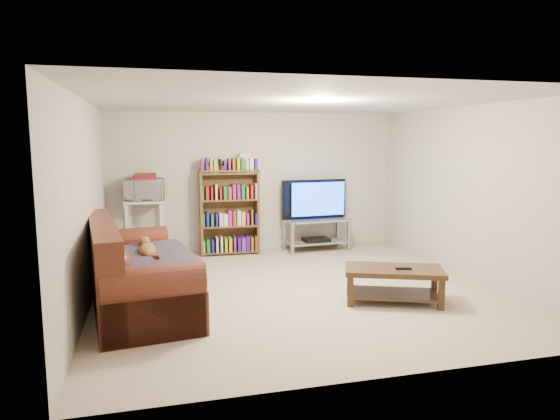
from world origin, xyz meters
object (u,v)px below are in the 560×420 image
object	(u,v)px
coffee_table	(394,278)
bookshelf	(229,211)
tv_stand	(316,229)
sofa	(132,278)

from	to	relation	value
coffee_table	bookshelf	world-z (taller)	bookshelf
tv_stand	coffee_table	bearing A→B (deg)	-94.11
coffee_table	sofa	bearing A→B (deg)	-169.19
sofa	bookshelf	world-z (taller)	bookshelf
bookshelf	coffee_table	bearing A→B (deg)	-62.46
sofa	bookshelf	xyz separation A→B (m)	(1.52, 2.46, 0.39)
coffee_table	tv_stand	size ratio (longest dim) A/B	1.12
sofa	bookshelf	size ratio (longest dim) A/B	1.75
sofa	tv_stand	bearing A→B (deg)	30.05
sofa	bookshelf	distance (m)	2.91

